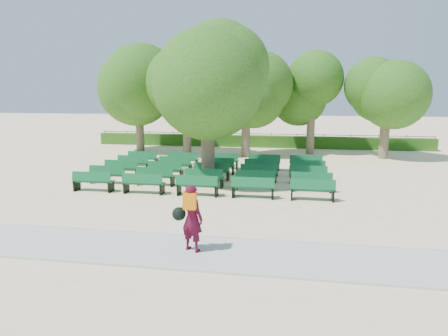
# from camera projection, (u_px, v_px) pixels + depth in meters

# --- Properties ---
(ground) EXTENTS (120.00, 120.00, 0.00)m
(ground) POSITION_uv_depth(u_px,v_px,m) (232.00, 188.00, 17.68)
(ground) COLOR beige
(paving) EXTENTS (30.00, 2.20, 0.06)m
(paving) POSITION_uv_depth(u_px,v_px,m) (190.00, 252.00, 10.50)
(paving) COLOR #B7B7B2
(paving) RESTS_ON ground
(curb) EXTENTS (30.00, 0.12, 0.10)m
(curb) POSITION_uv_depth(u_px,v_px,m) (200.00, 236.00, 11.61)
(curb) COLOR silver
(curb) RESTS_ON ground
(hedge) EXTENTS (26.00, 0.70, 0.90)m
(hedge) POSITION_uv_depth(u_px,v_px,m) (258.00, 141.00, 31.16)
(hedge) COLOR #295917
(hedge) RESTS_ON ground
(fence) EXTENTS (26.00, 0.10, 1.02)m
(fence) POSITION_uv_depth(u_px,v_px,m) (259.00, 146.00, 31.63)
(fence) COLOR black
(fence) RESTS_ON ground
(tree_line) EXTENTS (21.80, 6.80, 7.04)m
(tree_line) POSITION_uv_depth(u_px,v_px,m) (253.00, 155.00, 27.37)
(tree_line) COLOR #2D6019
(tree_line) RESTS_ON ground
(bench_array) EXTENTS (1.77, 0.65, 1.10)m
(bench_array) POSITION_uv_depth(u_px,v_px,m) (212.00, 178.00, 19.42)
(bench_array) COLOR #105B2D
(bench_array) RESTS_ON ground
(tree_among) EXTENTS (4.89, 4.89, 6.96)m
(tree_among) POSITION_uv_depth(u_px,v_px,m) (207.00, 80.00, 18.04)
(tree_among) COLOR brown
(tree_among) RESTS_ON ground
(person) EXTENTS (0.89, 0.65, 1.78)m
(person) POSITION_uv_depth(u_px,v_px,m) (191.00, 217.00, 10.37)
(person) COLOR #460A1E
(person) RESTS_ON ground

